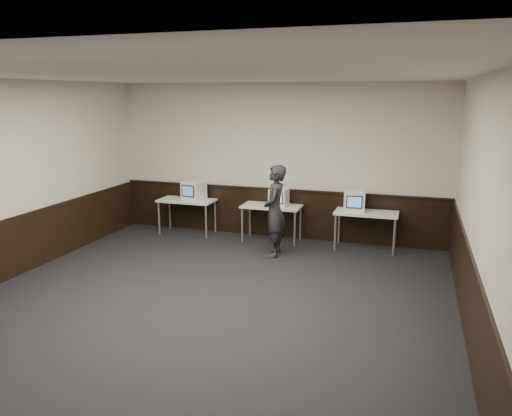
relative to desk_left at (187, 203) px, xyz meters
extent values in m
plane|color=black|center=(1.90, -3.60, -0.68)|extent=(8.00, 8.00, 0.00)
plane|color=white|center=(1.90, -3.60, 2.52)|extent=(8.00, 8.00, 0.00)
plane|color=beige|center=(1.90, 0.40, 0.92)|extent=(7.00, 0.00, 7.00)
plane|color=beige|center=(5.40, -3.60, 0.92)|extent=(0.00, 8.00, 8.00)
cube|color=black|center=(1.90, 0.38, -0.18)|extent=(6.98, 0.04, 1.00)
cube|color=black|center=(5.38, -3.60, -0.18)|extent=(0.04, 7.98, 1.00)
cube|color=black|center=(1.90, 0.36, 0.34)|extent=(6.98, 0.06, 0.04)
cube|color=silver|center=(0.00, 0.00, 0.05)|extent=(1.20, 0.60, 0.04)
cylinder|color=#999999|center=(-0.55, -0.25, -0.32)|extent=(0.04, 0.04, 0.71)
cylinder|color=#999999|center=(0.55, -0.25, -0.32)|extent=(0.04, 0.04, 0.71)
cylinder|color=#999999|center=(-0.55, 0.25, -0.32)|extent=(0.04, 0.04, 0.71)
cylinder|color=#999999|center=(0.55, 0.25, -0.32)|extent=(0.04, 0.04, 0.71)
cube|color=silver|center=(1.90, 0.00, 0.05)|extent=(1.20, 0.60, 0.04)
cylinder|color=#999999|center=(1.35, -0.25, -0.32)|extent=(0.04, 0.04, 0.71)
cylinder|color=#999999|center=(2.45, -0.25, -0.32)|extent=(0.04, 0.04, 0.71)
cylinder|color=#999999|center=(1.35, 0.25, -0.32)|extent=(0.04, 0.04, 0.71)
cylinder|color=#999999|center=(2.45, 0.25, -0.32)|extent=(0.04, 0.04, 0.71)
cube|color=silver|center=(3.80, 0.00, 0.05)|extent=(1.20, 0.60, 0.04)
cylinder|color=#999999|center=(3.25, -0.25, -0.32)|extent=(0.04, 0.04, 0.71)
cylinder|color=#999999|center=(4.35, -0.25, -0.32)|extent=(0.04, 0.04, 0.71)
cylinder|color=#999999|center=(3.25, 0.25, -0.32)|extent=(0.04, 0.04, 0.71)
cylinder|color=#999999|center=(4.35, 0.25, -0.32)|extent=(0.04, 0.04, 0.71)
cube|color=white|center=(0.16, 0.03, 0.28)|extent=(0.48, 0.49, 0.41)
cube|color=black|center=(0.12, -0.18, 0.30)|extent=(0.31, 0.07, 0.25)
cube|color=#325A95|center=(0.12, -0.19, 0.30)|extent=(0.26, 0.05, 0.20)
cube|color=white|center=(2.05, 0.01, 0.25)|extent=(0.36, 0.38, 0.35)
cube|color=black|center=(2.05, -0.18, 0.27)|extent=(0.27, 0.02, 0.21)
cube|color=beige|center=(2.05, -0.18, 0.27)|extent=(0.23, 0.01, 0.18)
cube|color=white|center=(3.56, 0.02, 0.27)|extent=(0.44, 0.46, 0.40)
cube|color=black|center=(3.58, -0.19, 0.29)|extent=(0.30, 0.05, 0.24)
cube|color=#3E76B8|center=(3.59, -0.20, 0.29)|extent=(0.26, 0.03, 0.20)
imported|color=#232227|center=(2.22, -0.90, 0.18)|extent=(0.50, 0.68, 1.71)
camera|label=1|loc=(4.63, -9.53, 2.27)|focal=35.00mm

